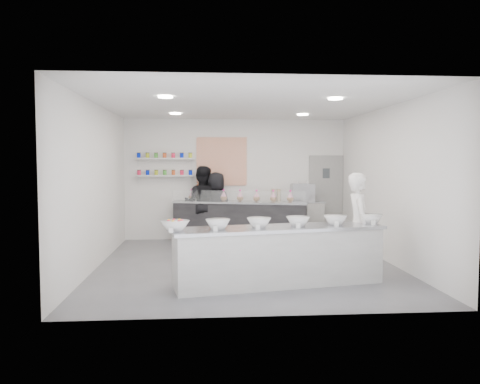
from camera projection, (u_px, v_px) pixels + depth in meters
name	position (u px, v px, depth m)	size (l,w,h in m)	color
floor	(246.00, 264.00, 8.84)	(6.00, 6.00, 0.00)	#515156
ceiling	(246.00, 104.00, 8.65)	(6.00, 6.00, 0.00)	white
back_wall	(236.00, 179.00, 11.73)	(5.50, 5.50, 0.00)	white
left_wall	(96.00, 186.00, 8.54)	(6.00, 6.00, 0.00)	white
right_wall	(389.00, 185.00, 8.95)	(6.00, 6.00, 0.00)	white
back_door	(326.00, 197.00, 11.90)	(0.88, 0.04, 2.10)	gray
pattern_panel	(222.00, 161.00, 11.65)	(1.25, 0.03, 1.20)	#E75920
jar_shelf_lower	(165.00, 176.00, 11.49)	(1.45, 0.22, 0.04)	silver
jar_shelf_upper	(165.00, 159.00, 11.46)	(1.45, 0.22, 0.04)	silver
preserve_jars	(165.00, 164.00, 11.45)	(1.45, 0.10, 0.56)	#FC244E
downlight_0	(165.00, 97.00, 7.55)	(0.24, 0.24, 0.02)	white
downlight_1	(335.00, 99.00, 7.76)	(0.24, 0.24, 0.02)	white
downlight_2	(175.00, 114.00, 10.14)	(0.24, 0.24, 0.02)	white
downlight_3	(303.00, 115.00, 10.35)	(0.24, 0.24, 0.02)	white
prep_counter	(279.00, 256.00, 7.35)	(3.37, 0.77, 0.92)	#A9A8A4
back_bar	(240.00, 222.00, 11.19)	(3.22, 0.59, 1.00)	black
sneeze_guard	(238.00, 196.00, 10.88)	(3.17, 0.01, 0.27)	white
espresso_ledge	(298.00, 220.00, 11.69)	(1.28, 0.41, 0.95)	#A9A8A4
espresso_machine	(302.00, 193.00, 11.65)	(0.56, 0.39, 0.43)	#93969E
cup_stacks	(276.00, 196.00, 11.61)	(0.24, 0.24, 0.31)	tan
prep_bowls	(279.00, 222.00, 7.31)	(3.63, 0.48, 0.15)	white
label_cards	(278.00, 229.00, 6.81)	(3.31, 0.04, 0.07)	white
cookie_bags	(240.00, 196.00, 11.15)	(2.56, 0.16, 0.28)	pink
woman_prep	(359.00, 224.00, 7.97)	(0.64, 0.42, 1.75)	white
staff_left	(202.00, 204.00, 11.35)	(0.89, 0.70, 1.84)	black
staff_right	(216.00, 207.00, 11.38)	(0.83, 0.54, 1.69)	black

